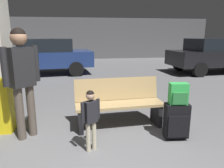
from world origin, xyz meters
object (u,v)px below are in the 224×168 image
object	(u,v)px
adult	(22,72)
parked_car_far	(44,56)
child	(90,114)
parked_car_side	(215,55)
suitcase	(176,121)
backpack_bright	(178,94)
bench	(119,103)

from	to	relation	value
adult	parked_car_far	xyz separation A→B (m)	(-0.60, 5.87, -0.30)
child	parked_car_side	distance (m)	8.24
child	suitcase	bearing A→B (deg)	5.69
suitcase	child	bearing A→B (deg)	-174.31
suitcase	child	xyz separation A→B (m)	(-1.39, -0.14, 0.25)
suitcase	backpack_bright	xyz separation A→B (m)	(-0.00, -0.00, 0.45)
backpack_bright	adult	bearing A→B (deg)	169.40
suitcase	parked_car_side	size ratio (longest dim) A/B	0.14
backpack_bright	parked_car_side	bearing A→B (deg)	51.68
bench	parked_car_far	world-z (taller)	parked_car_far
suitcase	parked_car_far	xyz separation A→B (m)	(-3.03, 6.32, 0.48)
backpack_bright	adult	world-z (taller)	adult
suitcase	backpack_bright	bearing A→B (deg)	-124.73
adult	parked_car_far	distance (m)	5.91
bench	parked_car_far	size ratio (longest dim) A/B	0.38
parked_car_far	parked_car_side	world-z (taller)	same
bench	adult	distance (m)	1.74
suitcase	child	size ratio (longest dim) A/B	0.65
adult	parked_car_far	world-z (taller)	adult
bench	suitcase	distance (m)	1.07
child	backpack_bright	bearing A→B (deg)	5.67
child	parked_car_far	size ratio (longest dim) A/B	0.22
suitcase	parked_car_side	bearing A→B (deg)	51.68
bench	child	bearing A→B (deg)	-125.10
adult	parked_car_side	size ratio (longest dim) A/B	0.43
bench	suitcase	xyz separation A→B (m)	(0.83, -0.66, -0.12)
adult	child	bearing A→B (deg)	-29.80
child	parked_car_side	bearing A→B (deg)	44.68
suitcase	parked_car_side	xyz separation A→B (m)	(4.47, 5.65, 0.48)
bench	parked_car_far	bearing A→B (deg)	111.25
child	parked_car_far	bearing A→B (deg)	104.22
bench	adult	bearing A→B (deg)	-172.48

